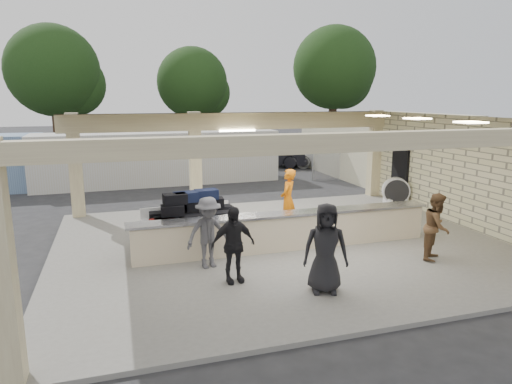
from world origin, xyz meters
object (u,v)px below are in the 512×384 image
object	(u,v)px
baggage_handler	(288,200)
car_white_b	(399,151)
passenger_b	(233,245)
passenger_c	(208,233)
passenger_a	(437,227)
baggage_counter	(287,231)
passenger_d	(326,248)
container_white	(159,158)
drum_fan	(396,191)
luggage_cart	(192,215)
car_white_a	(333,156)
car_dark	(270,154)

from	to	relation	value
baggage_handler	car_white_b	world-z (taller)	baggage_handler
passenger_b	passenger_c	bearing A→B (deg)	101.52
passenger_a	passenger_b	bearing A→B (deg)	137.06
baggage_counter	car_white_b	world-z (taller)	car_white_b
passenger_b	passenger_d	xyz separation A→B (m)	(1.68, -1.05, 0.09)
passenger_d	container_white	bearing A→B (deg)	116.85
baggage_counter	passenger_b	xyz separation A→B (m)	(-1.91, -1.74, 0.36)
baggage_handler	container_white	world-z (taller)	container_white
drum_fan	passenger_b	size ratio (longest dim) A/B	0.64
passenger_b	passenger_d	bearing A→B (deg)	-38.72
passenger_c	car_white_b	xyz separation A→B (m)	(15.34, 14.96, -0.30)
luggage_cart	car_white_a	xyz separation A→B (m)	(10.35, 12.29, -0.26)
luggage_cart	car_white_b	bearing A→B (deg)	33.75
car_white_b	passenger_d	bearing A→B (deg)	166.27
luggage_cart	baggage_handler	xyz separation A→B (m)	(3.00, 0.60, 0.10)
drum_fan	baggage_handler	xyz separation A→B (m)	(-4.85, -1.61, 0.35)
luggage_cart	passenger_a	distance (m)	6.27
baggage_handler	passenger_c	world-z (taller)	baggage_handler
passenger_a	car_white_b	world-z (taller)	passenger_a
car_white_b	car_white_a	bearing A→B (deg)	124.64
passenger_a	car_white_a	distance (m)	15.86
baggage_handler	car_white_b	size ratio (longest dim) A/B	0.45
baggage_handler	container_white	size ratio (longest dim) A/B	0.17
baggage_counter	luggage_cart	size ratio (longest dim) A/B	3.01
baggage_handler	car_dark	size ratio (longest dim) A/B	0.41
drum_fan	passenger_c	distance (m)	8.70
baggage_handler	car_dark	distance (m)	13.63
passenger_c	passenger_d	xyz separation A→B (m)	(2.01, -2.05, 0.09)
passenger_a	passenger_c	world-z (taller)	passenger_c
baggage_counter	luggage_cart	world-z (taller)	luggage_cart
drum_fan	passenger_a	bearing A→B (deg)	-90.16
car_dark	passenger_a	bearing A→B (deg)	-154.26
luggage_cart	drum_fan	xyz separation A→B (m)	(7.85, 2.22, -0.25)
container_white	car_white_a	bearing A→B (deg)	10.49
drum_fan	container_white	distance (m)	11.05
passenger_d	car_dark	world-z (taller)	passenger_d
luggage_cart	baggage_handler	distance (m)	3.06
container_white	luggage_cart	bearing A→B (deg)	-92.27
passenger_d	car_white_a	bearing A→B (deg)	81.59
car_dark	baggage_counter	bearing A→B (deg)	-166.96
passenger_d	baggage_counter	bearing A→B (deg)	103.95
baggage_handler	passenger_d	xyz separation A→B (m)	(-0.88, -4.40, 0.00)
baggage_counter	drum_fan	bearing A→B (deg)	30.46
passenger_b	car_white_a	size ratio (longest dim) A/B	0.36
car_white_a	car_white_b	size ratio (longest dim) A/B	1.15
passenger_c	container_white	distance (m)	11.85
car_dark	container_white	xyz separation A→B (m)	(-6.80, -3.55, 0.46)
passenger_b	passenger_c	xyz separation A→B (m)	(-0.33, 1.01, 0.01)
drum_fan	car_white_a	size ratio (longest dim) A/B	0.23
baggage_counter	passenger_b	world-z (taller)	passenger_b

